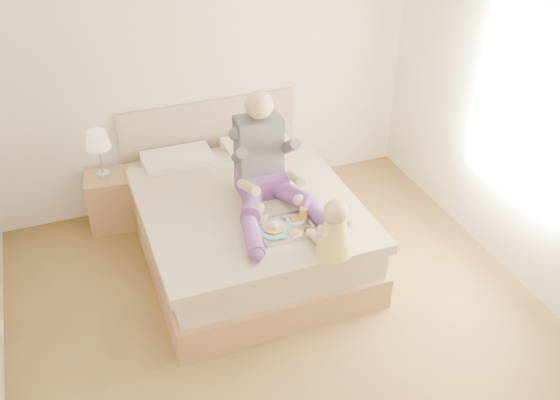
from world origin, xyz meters
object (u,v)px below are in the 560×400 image
object	(u,v)px
tray	(285,226)
baby	(334,231)
nightstand	(112,200)
adult	(267,172)
bed	(242,219)

from	to	relation	value
tray	baby	size ratio (longest dim) A/B	0.98
nightstand	tray	distance (m)	1.87
tray	baby	world-z (taller)	baby
tray	baby	distance (m)	0.47
adult	baby	world-z (taller)	adult
baby	bed	bearing A→B (deg)	98.18
nightstand	adult	distance (m)	1.65
bed	tray	world-z (taller)	bed
nightstand	baby	xyz separation A→B (m)	(1.37, -1.82, 0.53)
adult	baby	bearing A→B (deg)	-74.23
nightstand	baby	distance (m)	2.33
bed	baby	bearing A→B (deg)	-70.29
bed	nightstand	world-z (taller)	bed
nightstand	tray	xyz separation A→B (m)	(1.14, -1.44, 0.38)
baby	tray	bearing A→B (deg)	109.02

